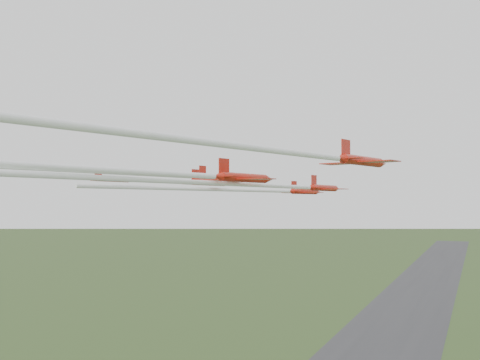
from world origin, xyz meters
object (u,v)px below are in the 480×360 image
at_px(jet_row2_left, 165,175).
at_px(jet_row3_left, 67,177).
at_px(jet_row2_right, 265,185).
at_px(jet_row3_right, 301,154).
at_px(jet_lead, 259,191).
at_px(jet_row3_mid, 139,179).
at_px(jet_row4_right, 126,171).

distance_m(jet_row2_left, jet_row3_left, 16.26).
bearing_deg(jet_row3_left, jet_row2_left, 43.42).
xyz_separation_m(jet_row2_right, jet_row3_right, (9.39, -13.65, 2.82)).
distance_m(jet_lead, jet_row3_mid, 26.08).
height_order(jet_lead, jet_row2_right, jet_row2_right).
height_order(jet_row2_right, jet_row4_right, jet_row4_right).
bearing_deg(jet_row3_right, jet_row4_right, -125.77).
xyz_separation_m(jet_row2_left, jet_row3_right, (32.60, -25.26, 0.43)).
distance_m(jet_row3_mid, jet_row3_right, 26.77).
bearing_deg(jet_row2_left, jet_row4_right, -48.48).
relative_size(jet_row3_right, jet_row4_right, 0.84).
bearing_deg(jet_row3_right, jet_row3_left, 176.83).
relative_size(jet_row2_left, jet_row3_left, 1.25).
bearing_deg(jet_row3_right, jet_row2_right, 141.09).
height_order(jet_row3_mid, jet_row3_right, jet_row3_right).
bearing_deg(jet_lead, jet_row3_mid, -89.91).
bearing_deg(jet_row4_right, jet_row2_left, 131.58).
distance_m(jet_row2_left, jet_row4_right, 40.66).
relative_size(jet_row3_left, jet_row3_right, 0.79).
height_order(jet_row3_left, jet_row3_mid, jet_row3_left).
relative_size(jet_row2_left, jet_row2_right, 0.88).
bearing_deg(jet_row3_left, jet_row3_mid, -12.37).
xyz_separation_m(jet_row3_mid, jet_row3_right, (25.63, -7.50, 1.95)).
distance_m(jet_row3_right, jet_row4_right, 18.06).
distance_m(jet_row2_left, jet_row3_mid, 19.14).
relative_size(jet_row2_right, jet_row3_mid, 1.07).
bearing_deg(jet_lead, jet_row4_right, -67.77).
height_order(jet_lead, jet_row4_right, jet_row4_right).
xyz_separation_m(jet_row3_left, jet_row3_right, (46.39, -16.64, 0.88)).
bearing_deg(jet_lead, jet_row2_right, -48.23).
xyz_separation_m(jet_lead, jet_row4_right, (3.69, -43.34, 0.96)).
xyz_separation_m(jet_row2_left, jet_row2_right, (23.21, -11.61, -2.39)).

